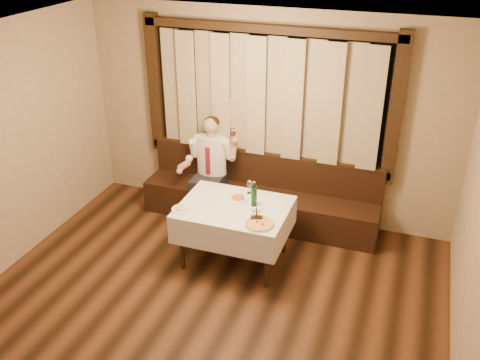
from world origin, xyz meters
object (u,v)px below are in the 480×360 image
(pizza, at_px, (259,224))
(cruet_caddy, at_px, (256,216))
(dining_table, at_px, (234,214))
(pasta_red, at_px, (238,196))
(banquette, at_px, (260,199))
(pasta_cream, at_px, (182,207))
(green_bottle, at_px, (254,195))
(seated_man, at_px, (210,161))

(pizza, bearing_deg, cruet_caddy, 123.10)
(dining_table, height_order, pizza, pizza)
(pasta_red, bearing_deg, banquette, 89.18)
(dining_table, distance_m, cruet_caddy, 0.42)
(dining_table, bearing_deg, pasta_red, 94.06)
(pasta_cream, height_order, green_bottle, green_bottle)
(dining_table, xyz_separation_m, pasta_cream, (-0.53, -0.28, 0.14))
(pasta_red, xyz_separation_m, green_bottle, (0.22, -0.08, 0.10))
(pasta_red, bearing_deg, pasta_cream, -138.80)
(pasta_red, height_order, green_bottle, green_bottle)
(green_bottle, xyz_separation_m, cruet_caddy, (0.13, -0.29, -0.08))
(dining_table, distance_m, seated_man, 1.17)
(pasta_red, bearing_deg, dining_table, -85.94)
(green_bottle, bearing_deg, seated_man, 136.94)
(cruet_caddy, distance_m, seated_man, 1.53)
(banquette, relative_size, dining_table, 2.52)
(banquette, height_order, cruet_caddy, banquette)
(green_bottle, bearing_deg, dining_table, -156.25)
(banquette, bearing_deg, pasta_cream, -112.11)
(pizza, xyz_separation_m, cruet_caddy, (-0.07, 0.10, 0.03))
(dining_table, distance_m, pasta_red, 0.22)
(dining_table, bearing_deg, banquette, 90.00)
(cruet_caddy, bearing_deg, seated_man, 110.60)
(pasta_red, height_order, cruet_caddy, cruet_caddy)
(banquette, xyz_separation_m, pasta_red, (-0.01, -0.85, 0.48))
(pasta_cream, xyz_separation_m, seated_man, (-0.16, 1.22, 0.03))
(banquette, distance_m, pizza, 1.46)
(banquette, bearing_deg, cruet_caddy, -74.66)
(dining_table, height_order, pasta_cream, pasta_cream)
(dining_table, xyz_separation_m, green_bottle, (0.21, 0.09, 0.24))
(pasta_cream, distance_m, seated_man, 1.23)
(dining_table, xyz_separation_m, pasta_red, (-0.01, 0.17, 0.14))
(pasta_cream, height_order, seated_man, seated_man)
(banquette, xyz_separation_m, pizza, (0.40, -1.33, 0.46))
(pasta_cream, relative_size, cruet_caddy, 1.80)
(banquette, height_order, pizza, banquette)
(dining_table, distance_m, pasta_cream, 0.62)
(green_bottle, bearing_deg, pasta_cream, -153.23)
(banquette, height_order, green_bottle, green_bottle)
(pizza, xyz_separation_m, seated_man, (-1.09, 1.24, 0.05))
(pizza, height_order, pasta_cream, pasta_cream)
(pasta_cream, xyz_separation_m, cruet_caddy, (0.87, 0.08, 0.01))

